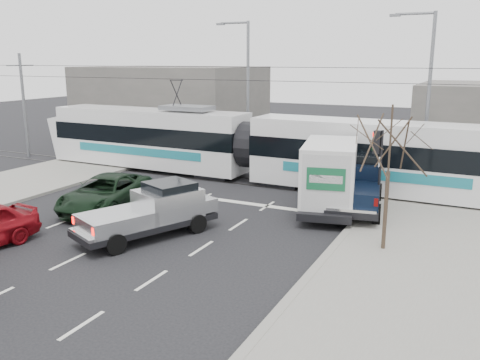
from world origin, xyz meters
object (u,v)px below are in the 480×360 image
at_px(street_lamp_far, 245,82).
at_px(green_car, 106,193).
at_px(bare_tree, 390,145).
at_px(traffic_signal, 378,154).
at_px(silver_pickup, 154,210).
at_px(navy_pickup, 356,183).
at_px(street_lamp_near, 425,88).
at_px(box_truck, 330,176).
at_px(tram, 250,146).

relative_size(street_lamp_far, green_car, 1.66).
height_order(bare_tree, traffic_signal, bare_tree).
bearing_deg(silver_pickup, street_lamp_far, 126.36).
bearing_deg(navy_pickup, street_lamp_near, 63.87).
bearing_deg(box_truck, tram, 134.27).
bearing_deg(navy_pickup, traffic_signal, -50.17).
xyz_separation_m(street_lamp_far, navy_pickup, (9.62, -8.64, -3.92)).
height_order(street_lamp_far, box_truck, street_lamp_far).
bearing_deg(street_lamp_far, traffic_signal, -41.72).
height_order(silver_pickup, box_truck, box_truck).
bearing_deg(navy_pickup, bare_tree, -76.31).
xyz_separation_m(bare_tree, street_lamp_near, (-0.29, 11.50, 1.32)).
distance_m(bare_tree, traffic_signal, 4.28).
distance_m(navy_pickup, green_car, 11.24).
relative_size(tram, navy_pickup, 4.42).
relative_size(traffic_signal, street_lamp_near, 0.40).
height_order(tram, navy_pickup, tram).
bearing_deg(navy_pickup, green_car, -164.12).
bearing_deg(silver_pickup, street_lamp_near, 83.00).
bearing_deg(green_car, street_lamp_near, 33.44).
height_order(bare_tree, street_lamp_far, street_lamp_far).
xyz_separation_m(traffic_signal, box_truck, (-2.04, 0.19, -1.19)).
distance_m(bare_tree, street_lamp_far, 17.97).
bearing_deg(traffic_signal, silver_pickup, -139.76).
xyz_separation_m(bare_tree, navy_pickup, (-2.17, 4.86, -2.60)).
distance_m(silver_pickup, navy_pickup, 9.17).
xyz_separation_m(bare_tree, street_lamp_far, (-11.79, 13.50, 1.32)).
xyz_separation_m(street_lamp_near, navy_pickup, (-1.88, -6.64, -3.92)).
xyz_separation_m(traffic_signal, silver_pickup, (-7.10, -6.01, -1.76)).
distance_m(street_lamp_near, tram, 9.78).
bearing_deg(bare_tree, street_lamp_near, 91.42).
bearing_deg(street_lamp_near, silver_pickup, -120.45).
bearing_deg(box_truck, street_lamp_far, 120.53).
bearing_deg(silver_pickup, green_car, 177.93).
relative_size(street_lamp_far, navy_pickup, 1.50).
bearing_deg(traffic_signal, navy_pickup, 140.15).
bearing_deg(street_lamp_near, box_truck, -111.54).
xyz_separation_m(silver_pickup, box_truck, (5.06, 6.20, 0.57)).
relative_size(traffic_signal, box_truck, 0.55).
height_order(street_lamp_far, green_car, street_lamp_far).
bearing_deg(bare_tree, navy_pickup, 114.01).
bearing_deg(tram, navy_pickup, -23.94).
height_order(traffic_signal, street_lamp_near, street_lamp_near).
height_order(street_lamp_near, green_car, street_lamp_near).
relative_size(bare_tree, tram, 0.19).
xyz_separation_m(street_lamp_near, box_truck, (-2.89, -7.31, -3.56)).
distance_m(street_lamp_far, box_truck, 13.18).
relative_size(tram, green_car, 4.90).
bearing_deg(street_lamp_near, tram, -157.22).
bearing_deg(box_truck, navy_pickup, 21.74).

